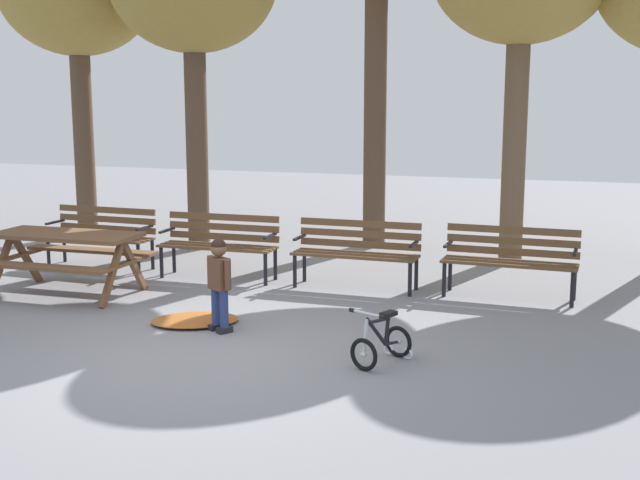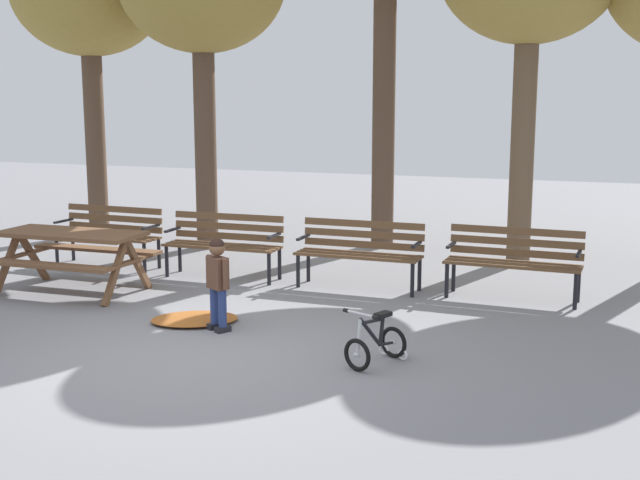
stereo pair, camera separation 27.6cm
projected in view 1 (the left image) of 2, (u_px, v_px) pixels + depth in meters
The scene contains 9 objects.
ground at pixel (196, 358), 7.68m from camera, with size 36.00×36.00×0.00m, color gray.
picnic_table at pixel (66, 247), 10.07m from camera, with size 1.83×1.38×0.79m.
park_bench_far_left at pixel (102, 232), 11.69m from camera, with size 1.61×0.51×0.85m.
park_bench_left at pixel (220, 240), 11.00m from camera, with size 1.61×0.48×0.85m.
park_bench_right at pixel (357, 248), 10.43m from camera, with size 1.60×0.47×0.85m.
park_bench_far_right at pixel (510, 256), 9.93m from camera, with size 1.61×0.51×0.85m.
child_standing at pixel (219, 278), 8.46m from camera, with size 0.33×0.26×0.98m.
kids_bicycle at pixel (382, 342), 7.49m from camera, with size 0.53×0.63×0.54m.
leaf_pile at pixel (195, 320), 8.86m from camera, with size 0.94×0.66×0.07m, color #9E5623.
Camera 1 is at (3.45, -6.62, 2.42)m, focal length 46.14 mm.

